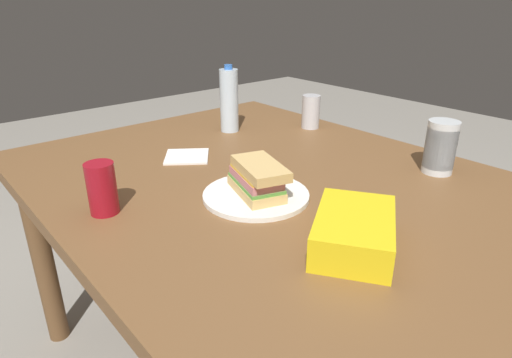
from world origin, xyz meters
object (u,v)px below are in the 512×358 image
soda_can_red (102,188)px  plastic_cup_stack (440,147)px  water_bottle_tall (229,100)px  chip_bag (354,231)px  paper_plate (256,195)px  soda_can_silver (311,112)px  dining_table (270,205)px  sandwich (257,178)px

soda_can_red → plastic_cup_stack: size_ratio=0.82×
soda_can_red → water_bottle_tall: size_ratio=0.51×
chip_bag → plastic_cup_stack: size_ratio=1.54×
paper_plate → soda_can_silver: soda_can_silver is taller
soda_can_red → plastic_cup_stack: (0.37, 0.82, 0.01)m
soda_can_red → chip_bag: bearing=34.4°
soda_can_red → water_bottle_tall: 0.70m
water_bottle_tall → plastic_cup_stack: size_ratio=1.60×
dining_table → water_bottle_tall: size_ratio=6.14×
paper_plate → sandwich: (0.00, 0.00, 0.05)m
dining_table → sandwich: (0.07, -0.11, 0.14)m
paper_plate → chip_bag: (0.30, 0.00, 0.03)m
sandwich → soda_can_red: (-0.17, -0.32, 0.01)m
sandwich → soda_can_silver: soda_can_silver is taller
water_bottle_tall → soda_can_silver: (0.16, 0.25, -0.05)m
sandwich → chip_bag: size_ratio=0.88×
paper_plate → water_bottle_tall: (-0.49, 0.29, 0.11)m
plastic_cup_stack → soda_can_silver: 0.54m
water_bottle_tall → paper_plate: bearing=-30.8°
paper_plate → sandwich: bearing=9.0°
sandwich → soda_can_silver: size_ratio=1.66×
sandwich → soda_can_red: soda_can_red is taller
soda_can_red → soda_can_silver: (-0.16, 0.87, 0.00)m
water_bottle_tall → soda_can_red: bearing=-61.9°
soda_can_silver → sandwich: bearing=-58.6°
dining_table → soda_can_silver: bearing=121.0°
dining_table → paper_plate: 0.16m
sandwich → water_bottle_tall: bearing=149.5°
chip_bag → plastic_cup_stack: bearing=157.0°
plastic_cup_stack → sandwich: bearing=-112.0°
soda_can_red → chip_bag: 0.56m
dining_table → water_bottle_tall: 0.51m
sandwich → plastic_cup_stack: plastic_cup_stack is taller
dining_table → soda_can_red: 0.46m
dining_table → soda_can_silver: (-0.26, 0.44, 0.14)m
sandwich → soda_can_silver: 0.64m
soda_can_red → dining_table: bearing=76.8°
dining_table → sandwich: 0.19m
chip_bag → plastic_cup_stack: 0.51m
chip_bag → plastic_cup_stack: (-0.09, 0.50, 0.04)m
dining_table → soda_can_red: (-0.10, -0.43, 0.14)m
paper_plate → soda_can_red: bearing=-117.6°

